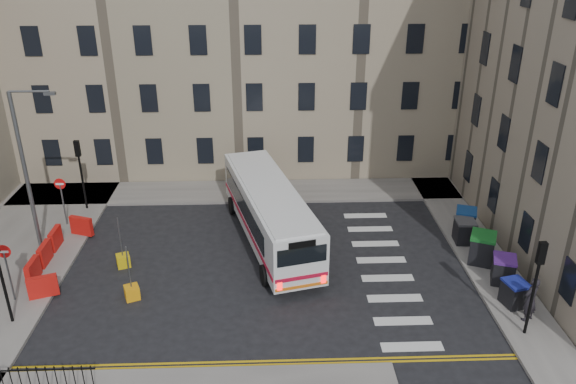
{
  "coord_description": "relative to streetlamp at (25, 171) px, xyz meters",
  "views": [
    {
      "loc": [
        -1.42,
        -23.05,
        14.44
      ],
      "look_at": [
        -0.51,
        2.03,
        3.0
      ],
      "focal_mm": 35.0,
      "sensor_mm": 36.0,
      "label": 1
    }
  ],
  "objects": [
    {
      "name": "wheelie_bin_c",
      "position": [
        21.71,
        -2.1,
        -3.46
      ],
      "size": [
        1.57,
        1.66,
        1.45
      ],
      "rotation": [
        0.0,
        0.0,
        -0.42
      ],
      "color": "black",
      "rests_on": "pavement_east"
    },
    {
      "name": "traffic_light_nw",
      "position": [
        1.0,
        4.5,
        -1.47
      ],
      "size": [
        0.28,
        0.22,
        4.1
      ],
      "color": "black",
      "rests_on": "pavement_west"
    },
    {
      "name": "pedestrian",
      "position": [
        22.03,
        -6.67,
        -3.2
      ],
      "size": [
        0.86,
        0.75,
        1.98
      ],
      "primitive_type": "imported",
      "rotation": [
        0.0,
        0.0,
        3.62
      ],
      "color": "black",
      "rests_on": "pavement_east"
    },
    {
      "name": "bollard_yellow",
      "position": [
        4.52,
        -1.69,
        -4.04
      ],
      "size": [
        0.77,
        0.77,
        0.6
      ],
      "primitive_type": "cube",
      "rotation": [
        0.0,
        0.0,
        0.36
      ],
      "color": "gold",
      "rests_on": "ground"
    },
    {
      "name": "bus",
      "position": [
        11.55,
        0.54,
        -2.62
      ],
      "size": [
        5.12,
        11.2,
        2.98
      ],
      "rotation": [
        0.0,
        0.0,
        0.25
      ],
      "color": "silver",
      "rests_on": "ground"
    },
    {
      "name": "roadworks_barriers",
      "position": [
        1.16,
        -1.5,
        -3.69
      ],
      "size": [
        1.66,
        6.26,
        1.0
      ],
      "color": "red",
      "rests_on": "pavement_west"
    },
    {
      "name": "terrace_north",
      "position": [
        6.0,
        13.5,
        4.28
      ],
      "size": [
        38.3,
        10.8,
        17.2
      ],
      "color": "gray",
      "rests_on": "ground"
    },
    {
      "name": "no_entry_south",
      "position": [
        0.5,
        -4.5,
        -2.26
      ],
      "size": [
        0.6,
        0.08,
        3.0
      ],
      "color": "#595B5E",
      "rests_on": "pavement_west"
    },
    {
      "name": "pavement_north",
      "position": [
        7.0,
        6.6,
        -4.26
      ],
      "size": [
        36.0,
        3.2,
        0.15
      ],
      "primitive_type": "cube",
      "color": "slate",
      "rests_on": "ground"
    },
    {
      "name": "traffic_light_east",
      "position": [
        21.6,
        -7.5,
        -1.47
      ],
      "size": [
        0.28,
        0.22,
        4.1
      ],
      "color": "black",
      "rests_on": "pavement_east"
    },
    {
      "name": "no_entry_north",
      "position": [
        0.5,
        2.5,
        -2.26
      ],
      "size": [
        0.6,
        0.08,
        3.0
      ],
      "color": "#595B5E",
      "rests_on": "pavement_west"
    },
    {
      "name": "wheelie_bin_b",
      "position": [
        22.06,
        -3.89,
        -3.56
      ],
      "size": [
        1.31,
        1.4,
        1.25
      ],
      "rotation": [
        0.0,
        0.0,
        -0.34
      ],
      "color": "black",
      "rests_on": "pavement_east"
    },
    {
      "name": "pavement_west",
      "position": [
        -1.0,
        -1.0,
        -4.26
      ],
      "size": [
        6.0,
        22.0,
        0.15
      ],
      "primitive_type": "cube",
      "color": "slate",
      "rests_on": "ground"
    },
    {
      "name": "wheelie_bin_e",
      "position": [
        21.88,
        0.84,
        -3.53
      ],
      "size": [
        1.36,
        1.45,
        1.3
      ],
      "rotation": [
        0.0,
        0.0,
        -0.35
      ],
      "color": "black",
      "rests_on": "pavement_east"
    },
    {
      "name": "wheelie_bin_d",
      "position": [
        21.5,
        -0.18,
        -3.57
      ],
      "size": [
        1.03,
        1.16,
        1.22
      ],
      "rotation": [
        0.0,
        0.0,
        -0.06
      ],
      "color": "black",
      "rests_on": "pavement_east"
    },
    {
      "name": "streetlamp",
      "position": [
        0.0,
        0.0,
        0.0
      ],
      "size": [
        0.5,
        0.22,
        8.14
      ],
      "color": "#595B5E",
      "rests_on": "pavement_west"
    },
    {
      "name": "bollard_chevron",
      "position": [
        5.51,
        -4.37,
        -4.04
      ],
      "size": [
        0.79,
        0.79,
        0.6
      ],
      "primitive_type": "cube",
      "rotation": [
        0.0,
        0.0,
        0.4
      ],
      "color": "orange",
      "rests_on": "ground"
    },
    {
      "name": "pavement_east",
      "position": [
        22.0,
        2.0,
        -4.26
      ],
      "size": [
        2.4,
        26.0,
        0.15
      ],
      "primitive_type": "cube",
      "color": "slate",
      "rests_on": "ground"
    },
    {
      "name": "ground",
      "position": [
        13.0,
        -2.0,
        -4.34
      ],
      "size": [
        120.0,
        120.0,
        0.0
      ],
      "primitive_type": "plane",
      "color": "black",
      "rests_on": "ground"
    },
    {
      "name": "wheelie_bin_a",
      "position": [
        21.88,
        -5.62,
        -3.62
      ],
      "size": [
        1.1,
        1.2,
        1.12
      ],
      "rotation": [
        0.0,
        0.0,
        0.24
      ],
      "color": "black",
      "rests_on": "pavement_east"
    }
  ]
}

